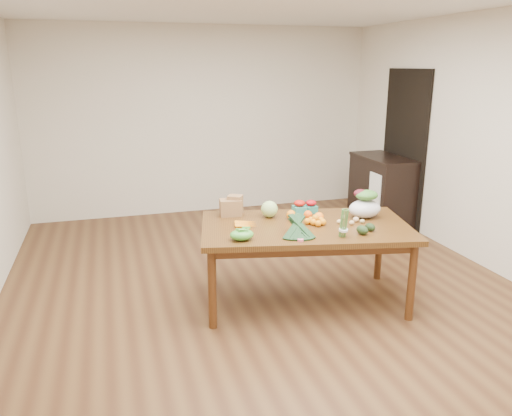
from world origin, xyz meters
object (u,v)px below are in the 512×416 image
object	(u,v)px
paper_bag	(231,206)
mandarin_cluster	(315,219)
asparagus_bundle	(344,223)
cabbage	(269,209)
kale_bunch	(299,228)
dining_table	(304,263)
cabinet	(381,190)
salad_bag	(365,205)

from	to	relation	value
paper_bag	mandarin_cluster	size ratio (longest dim) A/B	1.50
asparagus_bundle	cabbage	bearing A→B (deg)	131.94
kale_bunch	asparagus_bundle	world-z (taller)	asparagus_bundle
dining_table	kale_bunch	size ratio (longest dim) A/B	4.67
cabbage	asparagus_bundle	world-z (taller)	asparagus_bundle
asparagus_bundle	mandarin_cluster	bearing A→B (deg)	114.28
dining_table	asparagus_bundle	bearing A→B (deg)	-54.41
dining_table	cabbage	distance (m)	0.61
cabinet	kale_bunch	bearing A→B (deg)	-133.16
kale_bunch	paper_bag	bearing A→B (deg)	128.75
cabinet	salad_bag	world-z (taller)	salad_bag
mandarin_cluster	asparagus_bundle	xyz separation A→B (m)	(0.09, -0.39, 0.08)
cabinet	asparagus_bundle	bearing A→B (deg)	-126.65
kale_bunch	cabinet	bearing A→B (deg)	58.73
cabbage	asparagus_bundle	xyz separation A→B (m)	(0.42, -0.72, 0.05)
paper_bag	kale_bunch	bearing A→B (deg)	-63.14
kale_bunch	salad_bag	distance (m)	0.88
cabbage	salad_bag	bearing A→B (deg)	-17.11
cabinet	cabbage	distance (m)	2.75
mandarin_cluster	kale_bunch	xyz separation A→B (m)	(-0.28, -0.29, 0.03)
mandarin_cluster	asparagus_bundle	world-z (taller)	asparagus_bundle
salad_bag	paper_bag	bearing A→B (deg)	160.42
paper_bag	mandarin_cluster	xyz separation A→B (m)	(0.67, -0.49, -0.05)
dining_table	mandarin_cluster	size ratio (longest dim) A/B	10.37
mandarin_cluster	kale_bunch	distance (m)	0.40
salad_bag	asparagus_bundle	bearing A→B (deg)	-134.30
paper_bag	salad_bag	size ratio (longest dim) A/B	0.87
mandarin_cluster	cabinet	bearing A→B (deg)	46.90
dining_table	paper_bag	bearing A→B (deg)	152.17
dining_table	cabbage	xyz separation A→B (m)	(-0.24, 0.32, 0.45)
paper_bag	mandarin_cluster	world-z (taller)	paper_bag
cabinet	mandarin_cluster	distance (m)	2.72
asparagus_bundle	cabinet	bearing A→B (deg)	65.25
cabbage	mandarin_cluster	size ratio (longest dim) A/B	0.88
cabbage	dining_table	bearing A→B (deg)	-53.01
paper_bag	salad_bag	distance (m)	1.28
dining_table	cabinet	distance (m)	2.76
cabinet	paper_bag	size ratio (longest dim) A/B	3.77
dining_table	paper_bag	world-z (taller)	paper_bag
cabbage	asparagus_bundle	bearing A→B (deg)	-59.95
cabinet	cabbage	size ratio (longest dim) A/B	6.42
asparagus_bundle	salad_bag	world-z (taller)	asparagus_bundle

